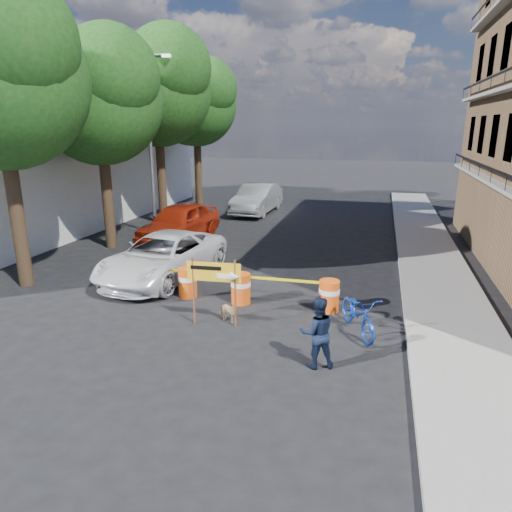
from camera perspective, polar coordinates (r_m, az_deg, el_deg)
The scene contains 18 objects.
ground at distance 11.62m, azimuth -7.29°, elevation -9.80°, with size 120.00×120.00×0.00m, color black.
sidewalk_east at distance 16.53m, azimuth 21.68°, elevation -2.59°, with size 2.40×40.00×0.15m, color gray.
white_building at distance 26.11m, azimuth -26.28°, elevation 9.98°, with size 8.00×22.00×6.00m, color silver.
tree_mid_a at distance 19.87m, azimuth -18.92°, elevation 18.05°, with size 5.25×5.00×8.68m.
tree_mid_b at distance 24.25m, azimuth -12.17°, elevation 19.70°, with size 5.67×5.40×9.62m.
tree_far at distance 28.77m, azimuth -7.39°, elevation 18.30°, with size 5.04×4.80×8.84m.
streetlamp at distance 21.61m, azimuth -12.95°, elevation 13.93°, with size 1.25×0.18×8.00m.
barrel_far_left at distance 14.64m, azimuth -15.43°, elevation -2.72°, with size 0.58×0.58×0.90m.
barrel_mid_left at distance 13.97m, azimuth -8.55°, elevation -3.21°, with size 0.58×0.58×0.90m.
barrel_mid_right at distance 13.33m, azimuth -1.91°, elevation -3.99°, with size 0.58×0.58×0.90m.
barrel_far_right at distance 12.92m, azimuth 9.11°, elevation -4.86°, with size 0.58×0.58×0.90m.
detour_sign at distance 11.58m, azimuth -4.45°, elevation -2.70°, with size 1.41×0.28×1.81m.
pedestrian at distance 9.91m, azimuth 7.66°, elevation -9.46°, with size 0.77×0.60×1.59m, color black.
bicycle at distance 11.55m, azimuth 12.80°, elevation -4.78°, with size 0.70×1.06×2.02m, color #153AAA.
dog at distance 12.17m, azimuth -3.52°, elevation -6.98°, with size 0.30×0.67×0.56m, color tan.
suv_white at distance 15.73m, azimuth -11.55°, elevation -0.08°, with size 2.49×5.41×1.50m, color silver.
sedan_red at distance 20.78m, azimuth -9.54°, elevation 4.20°, with size 1.99×4.94×1.68m, color #A2230D.
sedan_silver at distance 27.03m, azimuth 0.14°, elevation 7.17°, with size 1.80×5.17×1.70m, color #A7AAAE.
Camera 1 is at (4.11, -9.62, 5.05)m, focal length 32.00 mm.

